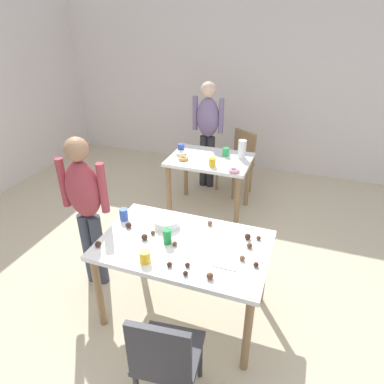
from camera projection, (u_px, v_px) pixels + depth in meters
name	position (u px, v px, depth m)	size (l,w,h in m)	color
ground_plane	(177.00, 295.00, 3.19)	(6.40, 6.40, 0.00)	beige
wall_back	(253.00, 87.00, 5.21)	(6.40, 0.10, 2.60)	silver
dining_table_near	(184.00, 252.00, 2.71)	(1.33, 0.83, 0.75)	white
dining_table_far	(210.00, 167.00, 4.22)	(0.99, 0.72, 0.75)	white
chair_near_table	(165.00, 357.00, 2.08)	(0.44, 0.44, 0.87)	#2D2D33
chair_far_table	(239.00, 158.00, 4.81)	(0.55, 0.55, 0.87)	olive
person_girl_near	(86.00, 203.00, 2.95)	(0.45, 0.22, 1.48)	#383D4C
person_adult_far	(208.00, 127.00, 4.72)	(0.45, 0.22, 1.53)	#28282D
mixing_bowl	(166.00, 222.00, 2.86)	(0.22, 0.22, 0.07)	white
soda_can	(167.00, 236.00, 2.64)	(0.07, 0.07, 0.12)	#198438
fork_near	(224.00, 268.00, 2.40)	(0.17, 0.02, 0.01)	silver
cup_near_0	(145.00, 257.00, 2.45)	(0.08, 0.08, 0.09)	yellow
cup_near_1	(124.00, 214.00, 2.93)	(0.07, 0.07, 0.11)	#3351B2
cake_ball_0	(187.00, 265.00, 2.41)	(0.04, 0.04, 0.04)	#3D2319
cake_ball_1	(250.00, 246.00, 2.60)	(0.04, 0.04, 0.04)	brown
cake_ball_2	(144.00, 237.00, 2.69)	(0.05, 0.05, 0.05)	#3D2319
cake_ball_3	(210.00, 276.00, 2.30)	(0.05, 0.05, 0.05)	brown
cake_ball_4	(169.00, 265.00, 2.41)	(0.04, 0.04, 0.04)	#3D2319
cake_ball_5	(256.00, 265.00, 2.41)	(0.04, 0.04, 0.04)	#3D2319
cake_ball_6	(129.00, 225.00, 2.84)	(0.05, 0.05, 0.05)	#3D2319
cake_ball_7	(98.00, 244.00, 2.61)	(0.05, 0.05, 0.05)	#3D2319
cake_ball_8	(242.00, 258.00, 2.48)	(0.04, 0.04, 0.04)	brown
cake_ball_9	(259.00, 238.00, 2.69)	(0.04, 0.04, 0.04)	brown
cake_ball_10	(248.00, 237.00, 2.70)	(0.05, 0.05, 0.05)	#3D2319
cake_ball_11	(175.00, 244.00, 2.63)	(0.04, 0.04, 0.04)	brown
cake_ball_12	(185.00, 273.00, 2.34)	(0.04, 0.04, 0.04)	#3D2319
cake_ball_13	(153.00, 233.00, 2.76)	(0.04, 0.04, 0.04)	brown
cake_ball_14	(210.00, 223.00, 2.87)	(0.04, 0.04, 0.04)	brown
pitcher_far	(242.00, 149.00, 4.12)	(0.10, 0.10, 0.23)	white
cup_far_0	(181.00, 148.00, 4.34)	(0.08, 0.08, 0.10)	#3351B2
cup_far_1	(226.00, 152.00, 4.20)	(0.08, 0.08, 0.11)	green
cup_far_2	(212.00, 162.00, 3.92)	(0.08, 0.08, 0.10)	yellow
donut_far_0	(183.00, 159.00, 4.10)	(0.12, 0.12, 0.04)	gold
donut_far_1	(181.00, 153.00, 4.25)	(0.14, 0.14, 0.04)	white
donut_far_2	(234.00, 170.00, 3.80)	(0.13, 0.13, 0.04)	pink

